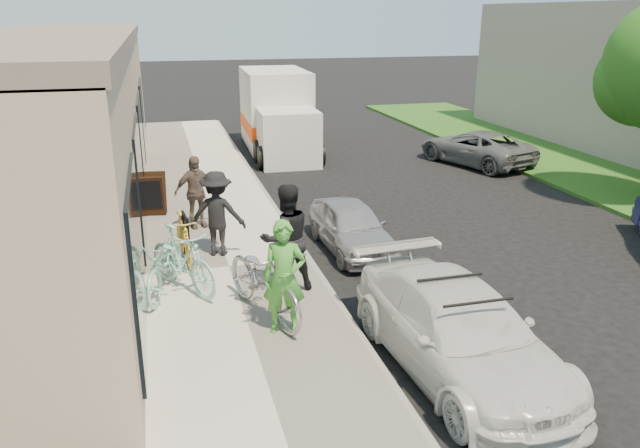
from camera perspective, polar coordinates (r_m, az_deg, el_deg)
ground at (r=9.58m, az=6.12°, el=-10.19°), size 120.00×120.00×0.00m
sidewalk at (r=11.77m, az=-8.31°, el=-4.18°), size 3.00×34.00×0.15m
curb at (r=12.02m, az=-0.94°, el=-3.54°), size 0.12×34.00×0.13m
storefront at (r=16.13m, az=-22.49°, el=8.42°), size 3.60×20.00×4.22m
bike_rack at (r=11.99m, az=-12.16°, el=-0.79°), size 0.11×0.65×0.91m
sandwich_board at (r=14.92m, az=-15.10°, el=2.63°), size 0.67×0.68×0.97m
sedan_white at (r=8.62m, az=12.53°, el=-9.52°), size 1.96×4.24×1.24m
sedan_silver at (r=12.68m, az=2.91°, el=-0.23°), size 1.27×2.99×1.01m
moving_truck at (r=22.08m, az=-3.90°, el=9.82°), size 2.33×5.69×2.75m
far_car_gray at (r=20.71m, az=14.05°, el=6.80°), size 2.96×4.29×1.09m
tandem_bike at (r=9.63m, az=-5.11°, el=-5.18°), size 1.42×2.33×1.15m
woman_rider at (r=9.01m, az=-3.30°, el=-4.93°), size 0.72×0.59×1.71m
man_standing at (r=10.35m, az=-3.12°, el=-1.32°), size 1.03×0.87×1.85m
cruiser_bike_a at (r=10.70m, az=-12.45°, el=-3.20°), size 1.38×1.85×1.11m
cruiser_bike_b at (r=10.73m, az=-13.95°, el=-3.55°), size 1.20×2.01×1.00m
cruiser_bike_c at (r=11.99m, az=-12.38°, el=-1.31°), size 0.59×1.54×0.90m
bystander_a at (r=12.10m, az=-9.37°, el=0.96°), size 1.21×0.91×1.66m
bystander_b at (r=13.79m, az=-11.35°, el=2.89°), size 1.00×0.64×1.59m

